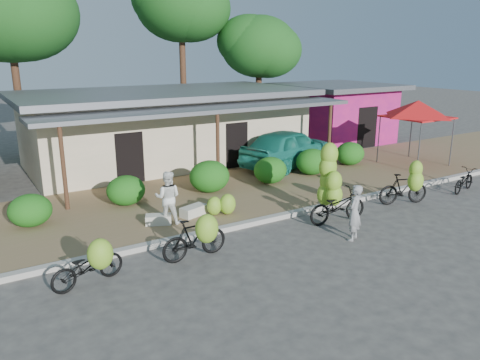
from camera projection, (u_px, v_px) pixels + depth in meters
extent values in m
plane|color=#42403E|center=(325.00, 239.00, 13.06)|extent=(100.00, 100.00, 0.00)
cube|color=olive|center=(233.00, 193.00, 17.14)|extent=(60.00, 6.00, 0.12)
cube|color=#A8A399|center=(282.00, 216.00, 14.67)|extent=(60.00, 0.25, 0.15)
cube|color=beige|center=(166.00, 130.00, 21.65)|extent=(12.00, 6.00, 3.10)
cube|color=slate|center=(165.00, 93.00, 21.20)|extent=(13.00, 7.00, 0.25)
cube|color=black|center=(195.00, 150.00, 19.36)|extent=(1.40, 0.12, 2.20)
cube|color=slate|center=(206.00, 109.00, 18.01)|extent=(13.00, 2.00, 0.15)
cylinder|color=#523220|center=(64.00, 170.00, 14.83)|extent=(0.14, 0.14, 2.85)
cylinder|color=#523220|center=(218.00, 151.00, 17.67)|extent=(0.14, 0.14, 2.85)
cylinder|color=#523220|center=(329.00, 137.00, 20.51)|extent=(0.14, 0.14, 2.85)
cube|color=#CF1F6F|center=(335.00, 115.00, 26.99)|extent=(5.00, 5.00, 3.00)
cube|color=slate|center=(337.00, 86.00, 26.55)|extent=(6.00, 6.00, 0.25)
cube|color=black|center=(367.00, 127.00, 25.09)|extent=(1.40, 0.12, 2.20)
cylinder|color=#523220|center=(17.00, 81.00, 22.39)|extent=(0.36, 0.36, 7.33)
ellipsoid|color=#134E1B|center=(7.00, 9.00, 21.52)|extent=(6.04, 6.04, 4.84)
cylinder|color=#523220|center=(183.00, 70.00, 27.28)|extent=(0.36, 0.36, 8.01)
ellipsoid|color=#134E1B|center=(181.00, 5.00, 26.32)|extent=(5.15, 5.15, 4.12)
cylinder|color=#523220|center=(259.00, 90.00, 27.99)|extent=(0.36, 0.36, 5.62)
ellipsoid|color=#134E1B|center=(259.00, 47.00, 27.32)|extent=(4.46, 4.46, 3.57)
ellipsoid|color=#134E1B|center=(249.00, 41.00, 27.23)|extent=(3.79, 3.79, 3.03)
ellipsoid|color=#194E11|center=(30.00, 210.00, 13.59)|extent=(1.23, 1.11, 0.96)
ellipsoid|color=#194E11|center=(126.00, 190.00, 15.48)|extent=(1.28, 1.15, 1.00)
ellipsoid|color=#194E11|center=(209.00, 176.00, 16.88)|extent=(1.49, 1.34, 1.16)
ellipsoid|color=#194E11|center=(270.00, 170.00, 18.01)|extent=(1.32, 1.19, 1.03)
ellipsoid|color=#194E11|center=(312.00, 162.00, 19.28)|extent=(1.38, 1.24, 1.08)
ellipsoid|color=#194E11|center=(350.00, 154.00, 20.92)|extent=(1.32, 1.19, 1.03)
cylinder|color=#59595E|center=(419.00, 148.00, 19.50)|extent=(0.05, 0.05, 2.10)
cylinder|color=#59595E|center=(452.00, 143.00, 20.61)|extent=(0.05, 0.05, 2.10)
cylinder|color=#59595E|center=(379.00, 140.00, 21.30)|extent=(0.05, 0.05, 2.10)
cylinder|color=#59595E|center=(411.00, 135.00, 22.41)|extent=(0.05, 0.05, 2.10)
cube|color=red|center=(417.00, 117.00, 20.67)|extent=(2.40, 2.40, 0.06)
cone|color=red|center=(418.00, 108.00, 20.56)|extent=(3.50, 3.50, 0.70)
imported|color=black|center=(87.00, 266.00, 10.42)|extent=(1.81, 0.98, 0.90)
ellipsoid|color=#91CD33|center=(100.00, 254.00, 9.85)|extent=(0.55, 0.47, 0.68)
imported|color=black|center=(195.00, 238.00, 11.74)|extent=(1.79, 0.54, 1.07)
ellipsoid|color=#91CD33|center=(207.00, 229.00, 11.09)|extent=(0.57, 0.49, 0.72)
imported|color=black|center=(338.00, 206.00, 14.23)|extent=(2.05, 0.90, 1.04)
ellipsoid|color=#91CD33|center=(326.00, 194.00, 14.62)|extent=(0.60, 0.51, 0.75)
ellipsoid|color=#91CD33|center=(329.00, 181.00, 14.55)|extent=(0.63, 0.54, 0.79)
ellipsoid|color=#91CD33|center=(328.00, 167.00, 14.40)|extent=(0.59, 0.50, 0.74)
ellipsoid|color=#91CD33|center=(329.00, 154.00, 14.30)|extent=(0.58, 0.49, 0.72)
ellipsoid|color=#91CD33|center=(334.00, 195.00, 14.32)|extent=(0.55, 0.46, 0.68)
ellipsoid|color=#91CD33|center=(334.00, 182.00, 14.19)|extent=(0.53, 0.45, 0.66)
imported|color=black|center=(403.00, 189.00, 15.94)|extent=(1.85, 1.07, 1.07)
ellipsoid|color=#91CD33|center=(416.00, 181.00, 15.21)|extent=(0.55, 0.47, 0.69)
ellipsoid|color=#91CD33|center=(416.00, 169.00, 15.15)|extent=(0.47, 0.40, 0.58)
imported|color=black|center=(464.00, 181.00, 17.36)|extent=(1.71, 0.94, 0.85)
ellipsoid|color=#91CD33|center=(214.00, 206.00, 14.56)|extent=(0.48, 0.41, 0.60)
ellipsoid|color=#91CD33|center=(228.00, 204.00, 14.62)|extent=(0.53, 0.45, 0.66)
ellipsoid|color=#91CD33|center=(327.00, 187.00, 16.52)|extent=(0.51, 0.43, 0.64)
cube|color=silver|center=(194.00, 211.00, 14.56)|extent=(0.93, 0.65, 0.30)
cube|color=silver|center=(159.00, 219.00, 13.85)|extent=(0.84, 0.65, 0.28)
imported|color=gray|center=(354.00, 213.00, 12.83)|extent=(0.69, 0.61, 1.58)
imported|color=white|center=(168.00, 197.00, 13.76)|extent=(0.98, 0.92, 1.59)
imported|color=#1B7B6A|center=(288.00, 147.00, 20.58)|extent=(5.32, 3.30, 1.69)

